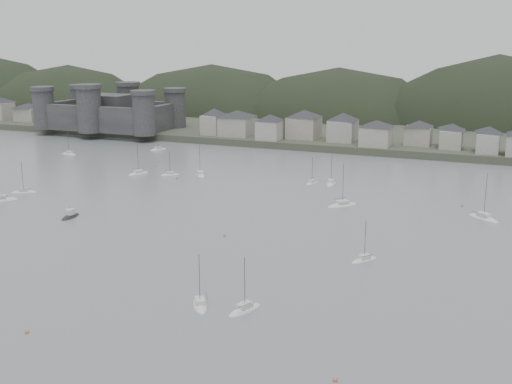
% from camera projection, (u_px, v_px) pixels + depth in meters
% --- Properties ---
extents(ground, '(900.00, 900.00, 0.00)m').
position_uv_depth(ground, '(76.00, 332.00, 100.73)').
color(ground, slate).
rests_on(ground, ground).
extents(far_shore_land, '(900.00, 250.00, 3.00)m').
position_uv_depth(far_shore_land, '(402.00, 116.00, 364.87)').
color(far_shore_land, '#383D2D').
rests_on(far_shore_land, ground).
extents(forested_ridge, '(851.55, 103.94, 102.57)m').
position_uv_depth(forested_ridge, '(401.00, 145.00, 343.16)').
color(forested_ridge, black).
rests_on(forested_ridge, ground).
extents(castle, '(66.00, 43.00, 20.00)m').
position_uv_depth(castle, '(110.00, 111.00, 304.12)').
color(castle, '#303032').
rests_on(castle, far_shore_land).
extents(waterfront_town, '(451.48, 28.46, 12.92)m').
position_uv_depth(waterfront_town, '(484.00, 136.00, 244.17)').
color(waterfront_town, gray).
rests_on(waterfront_town, far_shore_land).
extents(moored_fleet, '(246.98, 177.92, 13.64)m').
position_uv_depth(moored_fleet, '(202.00, 216.00, 165.71)').
color(moored_fleet, silver).
rests_on(moored_fleet, ground).
extents(motor_launch_far, '(2.98, 7.06, 3.67)m').
position_uv_depth(motor_launch_far, '(70.00, 216.00, 164.77)').
color(motor_launch_far, black).
rests_on(motor_launch_far, ground).
extents(mooring_buoys, '(153.11, 123.88, 0.70)m').
position_uv_depth(mooring_buoys, '(280.00, 232.00, 152.17)').
color(mooring_buoys, '#BF633F').
rests_on(mooring_buoys, ground).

